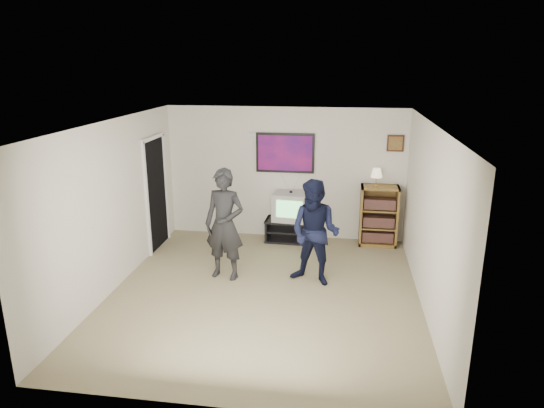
% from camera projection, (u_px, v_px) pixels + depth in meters
% --- Properties ---
extents(room_shell, '(4.51, 5.00, 2.51)m').
position_uv_depth(room_shell, '(268.00, 206.00, 7.14)').
color(room_shell, '#726748').
rests_on(room_shell, ground).
extents(media_stand, '(0.86, 0.50, 0.43)m').
position_uv_depth(media_stand, '(288.00, 230.00, 9.21)').
color(media_stand, black).
rests_on(media_stand, room_shell).
extents(crt_television, '(0.67, 0.59, 0.53)m').
position_uv_depth(crt_television, '(291.00, 206.00, 9.07)').
color(crt_television, '#A19F9B').
rests_on(crt_television, media_stand).
extents(bookshelf, '(0.68, 0.39, 1.12)m').
position_uv_depth(bookshelf, '(379.00, 216.00, 8.93)').
color(bookshelf, brown).
rests_on(bookshelf, room_shell).
extents(table_lamp, '(0.21, 0.21, 0.33)m').
position_uv_depth(table_lamp, '(376.00, 177.00, 8.71)').
color(table_lamp, '#F6E5BA').
rests_on(table_lamp, bookshelf).
extents(person_tall, '(0.71, 0.53, 1.75)m').
position_uv_depth(person_tall, '(225.00, 224.00, 7.48)').
color(person_tall, black).
rests_on(person_tall, room_shell).
extents(person_short, '(0.95, 0.84, 1.63)m').
position_uv_depth(person_short, '(315.00, 233.00, 7.29)').
color(person_short, black).
rests_on(person_short, room_shell).
extents(controller_left, '(0.04, 0.13, 0.04)m').
position_uv_depth(controller_left, '(230.00, 199.00, 7.62)').
color(controller_left, white).
rests_on(controller_left, person_tall).
extents(controller_right, '(0.04, 0.12, 0.03)m').
position_uv_depth(controller_right, '(317.00, 210.00, 7.44)').
color(controller_right, white).
rests_on(controller_right, person_short).
extents(poster, '(1.10, 0.03, 0.75)m').
position_uv_depth(poster, '(285.00, 153.00, 9.05)').
color(poster, black).
rests_on(poster, room_shell).
extents(air_vent, '(0.28, 0.02, 0.14)m').
position_uv_depth(air_vent, '(256.00, 136.00, 9.05)').
color(air_vent, white).
rests_on(air_vent, room_shell).
extents(small_picture, '(0.30, 0.03, 0.30)m').
position_uv_depth(small_picture, '(395.00, 143.00, 8.71)').
color(small_picture, black).
rests_on(small_picture, room_shell).
extents(doorway, '(0.03, 0.85, 2.00)m').
position_uv_depth(doorway, '(156.00, 194.00, 8.72)').
color(doorway, black).
rests_on(doorway, room_shell).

